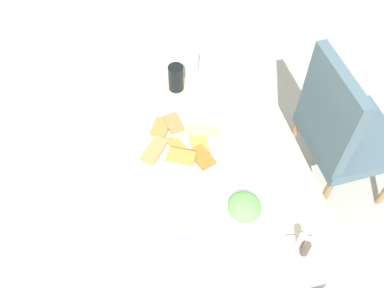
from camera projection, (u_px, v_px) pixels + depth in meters
ground_plane at (196, 231)px, 2.23m from camera, size 6.00×6.00×0.00m
dining_table at (197, 164)px, 1.73m from camera, size 1.17×0.79×0.70m
dining_chair at (341, 130)px, 2.00m from camera, size 0.43×0.43×0.89m
pide_platter at (183, 141)px, 1.69m from camera, size 0.33×0.35×0.04m
salad_plate_greens at (244, 208)px, 1.50m from camera, size 0.19×0.19×0.06m
soda_can at (177, 78)px, 1.82m from camera, size 0.09×0.09×0.12m
drinking_glass at (191, 63)px, 1.88m from camera, size 0.07×0.07×0.11m
paper_napkin at (186, 252)px, 1.42m from camera, size 0.14×0.14×0.00m
fork at (181, 253)px, 1.42m from camera, size 0.19×0.06×0.00m
spoon at (191, 250)px, 1.42m from camera, size 0.18×0.04×0.00m
condiment_caddy at (302, 247)px, 1.41m from camera, size 0.11×0.11×0.08m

